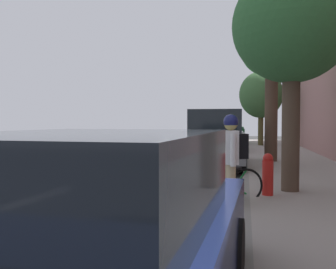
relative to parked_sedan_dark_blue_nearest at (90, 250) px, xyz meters
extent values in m
plane|color=#313131|center=(-0.94, 10.83, -0.75)|extent=(58.86, 58.86, 0.00)
cube|color=gray|center=(2.68, 10.83, -0.69)|extent=(3.18, 36.79, 0.12)
cube|color=gray|center=(1.01, 10.83, -0.69)|extent=(0.16, 36.79, 0.12)
cube|color=white|center=(-3.75, 6.13, -0.75)|extent=(0.14, 2.20, 0.01)
cube|color=white|center=(-3.75, 10.33, -0.75)|extent=(0.14, 2.20, 0.01)
cube|color=white|center=(-3.75, 14.53, -0.75)|extent=(0.14, 2.20, 0.01)
cube|color=white|center=(-3.75, 18.73, -0.75)|extent=(0.14, 2.20, 0.01)
cube|color=white|center=(-3.75, 22.93, -0.75)|extent=(0.14, 2.20, 0.01)
cube|color=white|center=(-3.75, 27.13, -0.75)|extent=(0.14, 2.20, 0.01)
cube|color=white|center=(-0.46, 10.83, -0.75)|extent=(0.12, 36.79, 0.01)
cube|color=black|center=(0.00, 0.00, 0.47)|extent=(1.64, 2.17, 0.60)
cylinder|color=black|center=(0.87, 1.32, -0.42)|extent=(0.25, 0.67, 0.66)
cylinder|color=black|center=(-0.75, 1.40, -0.42)|extent=(0.25, 0.67, 0.66)
cube|color=slate|center=(-0.01, 10.65, 0.03)|extent=(2.06, 4.76, 0.90)
cube|color=black|center=(-0.01, 10.65, 0.86)|extent=(1.78, 3.16, 0.76)
cylinder|color=black|center=(0.82, 12.14, -0.37)|extent=(0.25, 0.77, 0.76)
cylinder|color=black|center=(-0.93, 12.08, -0.37)|extent=(0.25, 0.77, 0.76)
cylinder|color=black|center=(0.92, 9.23, -0.37)|extent=(0.25, 0.77, 0.76)
cylinder|color=black|center=(-0.83, 9.17, -0.37)|extent=(0.25, 0.77, 0.76)
cube|color=black|center=(-0.17, 17.20, -0.15)|extent=(1.95, 4.47, 0.64)
cube|color=black|center=(-0.17, 17.20, 0.47)|extent=(1.64, 2.17, 0.60)
cylinder|color=black|center=(0.58, 18.60, -0.42)|extent=(0.25, 0.67, 0.66)
cylinder|color=black|center=(-1.03, 18.53, -0.42)|extent=(0.25, 0.67, 0.66)
cylinder|color=black|center=(0.70, 15.87, -0.42)|extent=(0.25, 0.67, 0.66)
cylinder|color=black|center=(-0.91, 15.80, -0.42)|extent=(0.25, 0.67, 0.66)
cube|color=#1E512D|center=(-0.18, 24.50, 0.00)|extent=(2.24, 5.40, 0.80)
cube|color=black|center=(-0.23, 25.43, 0.80)|extent=(1.80, 1.59, 0.80)
cube|color=#1E512D|center=(-0.12, 23.31, 0.46)|extent=(2.00, 2.75, 0.12)
cylinder|color=black|center=(0.63, 26.19, -0.35)|extent=(0.26, 0.81, 0.80)
cylinder|color=black|center=(-1.17, 26.10, -0.35)|extent=(0.26, 0.81, 0.80)
cylinder|color=black|center=(0.81, 22.91, -0.35)|extent=(0.26, 0.81, 0.80)
cylinder|color=black|center=(-0.99, 22.81, -0.35)|extent=(0.26, 0.81, 0.80)
torus|color=black|center=(0.06, 4.64, -0.41)|extent=(0.65, 0.31, 0.68)
torus|color=black|center=(1.01, 5.04, -0.41)|extent=(0.65, 0.31, 0.68)
cylinder|color=#197233|center=(0.42, 4.79, -0.32)|extent=(0.61, 0.28, 0.51)
cylinder|color=#197233|center=(0.75, 4.93, -0.33)|extent=(0.14, 0.09, 0.47)
cylinder|color=#197233|center=(0.46, 4.81, -0.09)|extent=(0.69, 0.32, 0.05)
cylinder|color=#197233|center=(0.86, 4.98, -0.49)|extent=(0.34, 0.17, 0.19)
cylinder|color=#197233|center=(0.91, 5.00, -0.26)|extent=(0.26, 0.14, 0.33)
cylinder|color=#197233|center=(0.09, 4.65, -0.25)|extent=(0.12, 0.08, 0.33)
cube|color=black|center=(0.80, 4.95, -0.06)|extent=(0.26, 0.19, 0.05)
cylinder|color=black|center=(0.13, 4.67, -0.02)|extent=(0.20, 0.43, 0.03)
cylinder|color=#C6B284|center=(0.71, 4.49, -0.33)|extent=(0.15, 0.15, 0.84)
cylinder|color=#C6B284|center=(0.76, 4.29, -0.33)|extent=(0.15, 0.15, 0.84)
cube|color=white|center=(0.74, 4.39, 0.39)|extent=(0.30, 0.42, 0.59)
cylinder|color=white|center=(0.68, 4.65, 0.36)|extent=(0.10, 0.10, 0.56)
cylinder|color=white|center=(0.79, 4.14, 0.36)|extent=(0.10, 0.10, 0.56)
sphere|color=#A19253|center=(0.74, 4.39, 0.80)|extent=(0.24, 0.24, 0.24)
sphere|color=navy|center=(0.74, 4.39, 0.84)|extent=(0.26, 0.26, 0.26)
cube|color=black|center=(0.93, 4.43, 0.41)|extent=(0.24, 0.33, 0.44)
cylinder|color=#49392D|center=(1.93, 5.92, 0.78)|extent=(0.37, 0.37, 2.82)
ellipsoid|color=#2F6234|center=(1.93, 5.92, 2.88)|extent=(2.49, 2.49, 2.43)
cylinder|color=#4D382B|center=(1.93, 12.05, 1.13)|extent=(0.47, 0.47, 3.53)
ellipsoid|color=green|center=(1.93, 12.05, 3.51)|extent=(2.25, 2.25, 1.96)
cylinder|color=#4E4524|center=(1.93, 21.64, 0.60)|extent=(0.33, 0.33, 2.45)
ellipsoid|color=#396335|center=(1.93, 21.64, 2.57)|extent=(2.71, 2.71, 2.94)
cylinder|color=red|center=(1.44, 5.35, -0.28)|extent=(0.22, 0.22, 0.70)
sphere|color=red|center=(1.44, 5.35, 0.11)|extent=(0.20, 0.20, 0.20)
camera|label=1|loc=(0.99, -2.21, 0.83)|focal=39.16mm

